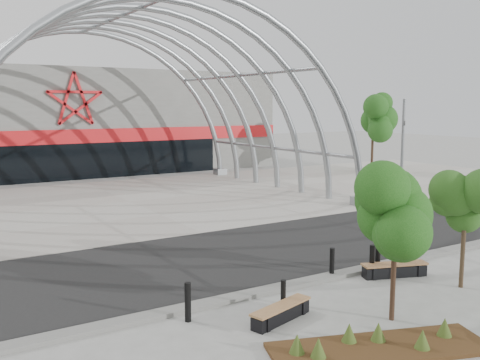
{
  "coord_description": "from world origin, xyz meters",
  "views": [
    {
      "loc": [
        -10.09,
        -12.25,
        5.27
      ],
      "look_at": [
        0.0,
        4.0,
        2.6
      ],
      "focal_mm": 40.0,
      "sensor_mm": 36.0,
      "label": 1
    }
  ],
  "objects": [
    {
      "name": "ground",
      "position": [
        0.0,
        0.0,
        0.0
      ],
      "size": [
        140.0,
        140.0,
        0.0
      ],
      "primitive_type": "plane",
      "color": "gray",
      "rests_on": "ground"
    },
    {
      "name": "road",
      "position": [
        0.0,
        3.5,
        0.01
      ],
      "size": [
        140.0,
        7.0,
        0.02
      ],
      "primitive_type": "cube",
      "color": "black",
      "rests_on": "ground"
    },
    {
      "name": "forecourt",
      "position": [
        0.0,
        15.5,
        0.02
      ],
      "size": [
        60.0,
        17.0,
        0.04
      ],
      "primitive_type": "cube",
      "color": "#A9A298",
      "rests_on": "ground"
    },
    {
      "name": "kerb",
      "position": [
        0.0,
        -0.25,
        0.06
      ],
      "size": [
        60.0,
        0.5,
        0.12
      ],
      "primitive_type": "cube",
      "color": "slate",
      "rests_on": "ground"
    },
    {
      "name": "arena_building",
      "position": [
        0.0,
        33.45,
        3.99
      ],
      "size": [
        34.0,
        15.24,
        8.0
      ],
      "color": "slate",
      "rests_on": "ground"
    },
    {
      "name": "vault_canopy",
      "position": [
        0.0,
        15.5,
        0.02
      ],
      "size": [
        20.8,
        15.8,
        20.36
      ],
      "color": "#90959A",
      "rests_on": "ground"
    },
    {
      "name": "planting_bed",
      "position": [
        -1.77,
        -4.49,
        0.12
      ],
      "size": [
        5.07,
        3.02,
        0.51
      ],
      "color": "#35230E",
      "rests_on": "ground"
    },
    {
      "name": "signal_pole",
      "position": [
        12.91,
        7.89,
        2.95
      ],
      "size": [
        0.17,
        0.79,
        5.64
      ],
      "color": "slate",
      "rests_on": "ground"
    },
    {
      "name": "street_tree_0",
      "position": [
        -0.21,
        -3.49,
        2.87
      ],
      "size": [
        1.75,
        1.75,
        3.99
      ],
      "color": "black",
      "rests_on": "ground"
    },
    {
      "name": "street_tree_1",
      "position": [
        3.34,
        -2.88,
        2.69
      ],
      "size": [
        1.58,
        1.58,
        3.74
      ],
      "color": "#322819",
      "rests_on": "ground"
    },
    {
      "name": "bench_0",
      "position": [
        -2.59,
        -2.1,
        0.2
      ],
      "size": [
        1.98,
        0.94,
        0.41
      ],
      "color": "black",
      "rests_on": "ground"
    },
    {
      "name": "bench_1",
      "position": [
        2.44,
        -1.17,
        0.21
      ],
      "size": [
        2.1,
        1.12,
        0.43
      ],
      "color": "black",
      "rests_on": "ground"
    },
    {
      "name": "bollard_0",
      "position": [
        -4.56,
        -0.91,
        0.5
      ],
      "size": [
        0.16,
        0.16,
        0.99
      ],
      "primitive_type": "cylinder",
      "color": "black",
      "rests_on": "ground"
    },
    {
      "name": "bollard_1",
      "position": [
        -2.2,
        -1.65,
        0.43
      ],
      "size": [
        0.14,
        0.14,
        0.85
      ],
      "primitive_type": "cylinder",
      "color": "black",
      "rests_on": "ground"
    },
    {
      "name": "bollard_2",
      "position": [
        0.76,
        -0.17,
        0.46
      ],
      "size": [
        0.15,
        0.15,
        0.92
      ],
      "primitive_type": "cylinder",
      "color": "black",
      "rests_on": "ground"
    },
    {
      "name": "bollard_3",
      "position": [
        1.87,
        -0.76,
        0.5
      ],
      "size": [
        0.16,
        0.16,
        1.0
      ],
      "primitive_type": "cylinder",
      "color": "black",
      "rests_on": "ground"
    },
    {
      "name": "bollard_4",
      "position": [
        2.31,
        -0.59,
        0.52
      ],
      "size": [
        0.17,
        0.17,
        1.03
      ],
      "primitive_type": "cylinder",
      "color": "black",
      "rests_on": "ground"
    },
    {
      "name": "bg_tree_1",
      "position": [
        21.0,
        18.0,
        4.25
      ],
      "size": [
        2.7,
        2.7,
        5.91
      ],
      "color": "black",
      "rests_on": "ground"
    }
  ]
}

